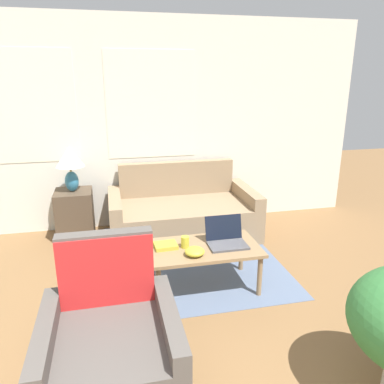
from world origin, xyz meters
name	(u,v)px	position (x,y,z in m)	size (l,w,h in m)	color
wall_back	(100,126)	(0.00, 4.04, 1.31)	(6.76, 0.06, 2.60)	silver
rug	(190,257)	(0.87, 2.88, 0.00)	(1.81, 2.07, 0.01)	slate
couch	(182,214)	(0.92, 3.56, 0.26)	(1.76, 0.94, 0.85)	#937A5B
armchair	(111,352)	(0.02, 1.25, 0.28)	(0.81, 0.81, 0.95)	#514C47
side_table	(75,215)	(-0.36, 3.72, 0.30)	(0.43, 0.43, 0.59)	#4C3D2D
table_lamp	(70,161)	(-0.36, 3.72, 0.95)	(0.33, 0.33, 0.53)	teal
coffee_table	(204,251)	(0.87, 2.28, 0.37)	(1.01, 0.58, 0.42)	#8E704C
laptop	(226,238)	(1.09, 2.29, 0.47)	(0.35, 0.29, 0.24)	#47474C
cup_navy	(185,242)	(0.70, 2.30, 0.47)	(0.07, 0.07, 0.11)	gold
snack_bowl	(195,252)	(0.75, 2.13, 0.45)	(0.17, 0.17, 0.07)	gold
book_red	(166,246)	(0.53, 2.34, 0.43)	(0.21, 0.18, 0.04)	gold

